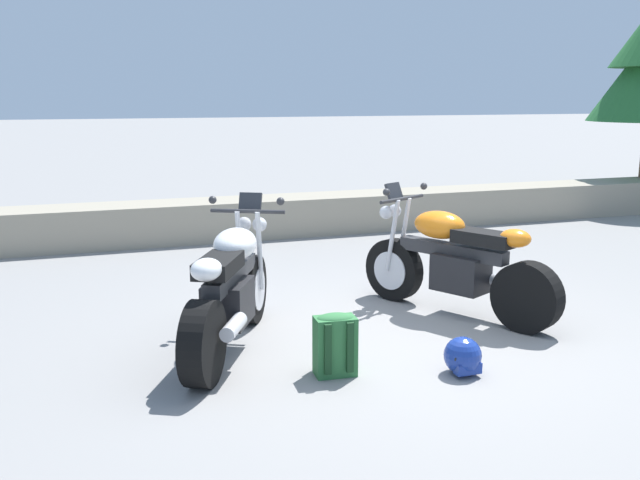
{
  "coord_description": "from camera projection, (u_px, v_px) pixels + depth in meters",
  "views": [
    {
      "loc": [
        -2.55,
        -5.08,
        2.02
      ],
      "look_at": [
        -0.34,
        1.2,
        0.65
      ],
      "focal_mm": 39.63,
      "sensor_mm": 36.0,
      "label": 1
    }
  ],
  "objects": [
    {
      "name": "motorcycle_white_near_left",
      "position": [
        231.0,
        291.0,
        5.64
      ],
      "size": [
        1.15,
        1.9,
        1.18
      ],
      "color": "black",
      "rests_on": "ground"
    },
    {
      "name": "rider_helmet",
      "position": [
        463.0,
        356.0,
        5.18
      ],
      "size": [
        0.28,
        0.28,
        0.28
      ],
      "color": "navy",
      "rests_on": "ground"
    },
    {
      "name": "ground_plane",
      "position": [
        405.0,
        340.0,
        5.93
      ],
      "size": [
        120.0,
        120.0,
        0.0
      ],
      "primitive_type": "plane",
      "color": "gray"
    },
    {
      "name": "rider_backpack",
      "position": [
        335.0,
        343.0,
        5.16
      ],
      "size": [
        0.31,
        0.28,
        0.47
      ],
      "color": "#2D6B38",
      "rests_on": "ground"
    },
    {
      "name": "stone_wall",
      "position": [
        260.0,
        217.0,
        10.31
      ],
      "size": [
        36.0,
        0.8,
        0.55
      ],
      "primitive_type": "cube",
      "color": "gray",
      "rests_on": "ground"
    },
    {
      "name": "motorcycle_orange_centre",
      "position": [
        454.0,
        264.0,
        6.55
      ],
      "size": [
        1.15,
        1.9,
        1.18
      ],
      "color": "black",
      "rests_on": "ground"
    }
  ]
}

